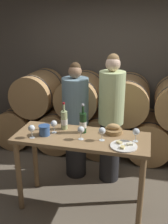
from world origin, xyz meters
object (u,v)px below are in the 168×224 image
(person_right, at_px, (111,120))
(blue_crock, at_px, (44,130))
(wine_bottle_red, at_px, (83,123))
(wine_glass_left, at_px, (54,124))
(tasting_table, at_px, (82,149))
(wine_glass_right, at_px, (102,131))
(wine_glass_far_right, at_px, (136,132))
(wine_glass_far_left, at_px, (32,129))
(wine_glass_center, at_px, (81,130))
(wine_bottle_white, at_px, (64,120))
(cheese_plate, at_px, (124,146))
(bread_basket, at_px, (113,130))
(person_left, at_px, (76,122))

(person_right, height_order, blue_crock, person_right)
(wine_bottle_red, distance_m, wine_glass_left, 0.34)
(tasting_table, relative_size, wine_bottle_red, 4.38)
(wine_glass_right, xyz_separation_m, wine_glass_far_right, (0.36, 0.06, 0.00))
(wine_glass_far_left, bearing_deg, tasting_table, 17.87)
(blue_crock, height_order, wine_glass_left, wine_glass_left)
(wine_glass_center, bearing_deg, wine_bottle_white, 139.20)
(tasting_table, bearing_deg, wine_bottle_red, 95.43)
(cheese_plate, bearing_deg, wine_glass_center, 172.27)
(wine_bottle_white, distance_m, wine_glass_far_right, 0.86)
(wine_bottle_red, height_order, wine_glass_right, wine_bottle_red)
(tasting_table, xyz_separation_m, wine_glass_far_right, (0.60, 0.01, 0.27))
(person_right, relative_size, wine_bottle_white, 5.36)
(cheese_plate, xyz_separation_m, wine_glass_far_left, (-1.01, -0.03, 0.10))
(wine_bottle_white, bearing_deg, person_right, 45.77)
(tasting_table, distance_m, cheese_plate, 0.54)
(wine_bottle_red, relative_size, wine_bottle_white, 1.04)
(wine_glass_left, distance_m, wine_glass_far_right, 0.93)
(person_right, xyz_separation_m, bread_basket, (0.10, -0.49, 0.07))
(person_right, distance_m, wine_glass_right, 0.72)
(wine_bottle_red, xyz_separation_m, wine_glass_right, (0.25, -0.16, -0.01))
(wine_bottle_white, relative_size, blue_crock, 2.57)
(person_right, bearing_deg, wine_glass_left, -131.93)
(tasting_table, distance_m, wine_bottle_white, 0.40)
(tasting_table, distance_m, bread_basket, 0.43)
(person_right, height_order, wine_bottle_red, person_right)
(wine_bottle_red, xyz_separation_m, blue_crock, (-0.41, -0.18, -0.06))
(wine_bottle_red, relative_size, bread_basket, 1.69)
(person_right, relative_size, blue_crock, 13.77)
(wine_glass_far_right, bearing_deg, person_right, 119.33)
(bread_basket, xyz_separation_m, wine_glass_far_right, (0.26, -0.16, 0.07))
(wine_glass_center, bearing_deg, wine_glass_right, 7.18)
(person_left, relative_size, blue_crock, 12.80)
(wine_bottle_red, bearing_deg, blue_crock, -156.31)
(person_left, relative_size, bread_basket, 8.06)
(wine_glass_far_left, bearing_deg, wine_glass_right, 8.94)
(wine_bottle_red, relative_size, wine_glass_left, 2.28)
(blue_crock, relative_size, wine_glass_far_left, 0.85)
(person_left, distance_m, wine_glass_far_left, 0.90)
(wine_glass_right, bearing_deg, tasting_table, 168.62)
(wine_bottle_white, xyz_separation_m, cheese_plate, (0.74, -0.29, -0.11))
(person_right, bearing_deg, wine_bottle_red, -114.42)
(bread_basket, distance_m, wine_glass_left, 0.69)
(person_right, distance_m, blue_crock, 0.98)
(tasting_table, bearing_deg, person_right, 70.01)
(person_right, relative_size, bread_basket, 8.67)
(person_right, bearing_deg, bread_basket, -78.53)
(wine_glass_far_right, bearing_deg, wine_bottle_white, 170.81)
(person_right, bearing_deg, wine_glass_far_left, -132.78)
(wine_glass_far_left, height_order, wine_glass_right, same)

